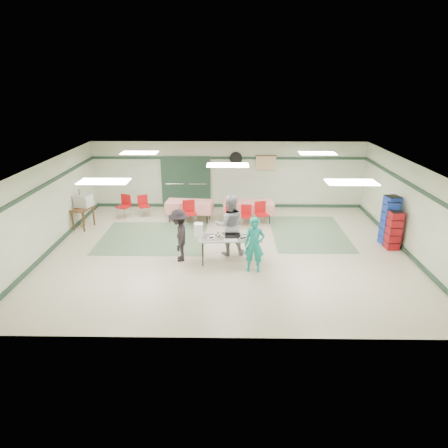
{
  "coord_description": "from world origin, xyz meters",
  "views": [
    {
      "loc": [
        0.06,
        -11.43,
        5.02
      ],
      "look_at": [
        -0.1,
        -0.3,
        0.97
      ],
      "focal_mm": 32.0,
      "sensor_mm": 36.0,
      "label": 1
    }
  ],
  "objects_px": {
    "crate_stack_blue_b": "(390,223)",
    "printer_table": "(82,211)",
    "chair_c": "(261,211)",
    "crate_stack_blue_a": "(390,220)",
    "serving_table": "(230,238)",
    "volunteer_teal": "(254,245)",
    "chair_b": "(232,213)",
    "volunteer_dark": "(179,235)",
    "dining_table_b": "(189,206)",
    "office_printer": "(83,201)",
    "chair_loose_b": "(125,204)",
    "crate_stack_red": "(394,230)",
    "broom": "(82,207)",
    "dining_table_a": "(248,206)",
    "chair_d": "(189,211)",
    "volunteer_grey": "(230,225)",
    "chair_loose_a": "(143,204)",
    "chair_a": "(246,213)"
  },
  "relations": [
    {
      "from": "printer_table",
      "to": "office_printer",
      "type": "height_order",
      "value": "office_printer"
    },
    {
      "from": "chair_loose_a",
      "to": "chair_c",
      "type": "bearing_deg",
      "value": -40.72
    },
    {
      "from": "volunteer_dark",
      "to": "chair_d",
      "type": "bearing_deg",
      "value": 172.76
    },
    {
      "from": "chair_b",
      "to": "chair_c",
      "type": "relative_size",
      "value": 0.89
    },
    {
      "from": "volunteer_grey",
      "to": "volunteer_teal",
      "type": "bearing_deg",
      "value": 113.97
    },
    {
      "from": "dining_table_a",
      "to": "chair_d",
      "type": "bearing_deg",
      "value": -165.67
    },
    {
      "from": "dining_table_a",
      "to": "crate_stack_blue_a",
      "type": "bearing_deg",
      "value": -26.29
    },
    {
      "from": "dining_table_a",
      "to": "chair_b",
      "type": "height_order",
      "value": "chair_b"
    },
    {
      "from": "chair_c",
      "to": "crate_stack_blue_a",
      "type": "bearing_deg",
      "value": -42.77
    },
    {
      "from": "chair_loose_a",
      "to": "crate_stack_red",
      "type": "xyz_separation_m",
      "value": [
        8.41,
        -3.02,
        0.11
      ]
    },
    {
      "from": "volunteer_grey",
      "to": "volunteer_dark",
      "type": "xyz_separation_m",
      "value": [
        -1.46,
        -0.47,
        -0.15
      ]
    },
    {
      "from": "dining_table_b",
      "to": "chair_loose_b",
      "type": "bearing_deg",
      "value": 179.56
    },
    {
      "from": "crate_stack_blue_a",
      "to": "volunteer_teal",
      "type": "bearing_deg",
      "value": -155.5
    },
    {
      "from": "chair_b",
      "to": "broom",
      "type": "bearing_deg",
      "value": 161.28
    },
    {
      "from": "dining_table_b",
      "to": "office_printer",
      "type": "bearing_deg",
      "value": -164.19
    },
    {
      "from": "serving_table",
      "to": "crate_stack_blue_a",
      "type": "distance_m",
      "value": 5.28
    },
    {
      "from": "volunteer_grey",
      "to": "chair_c",
      "type": "bearing_deg",
      "value": -121.26
    },
    {
      "from": "dining_table_a",
      "to": "broom",
      "type": "distance_m",
      "value": 6.02
    },
    {
      "from": "chair_a",
      "to": "office_printer",
      "type": "distance_m",
      "value": 5.82
    },
    {
      "from": "chair_c",
      "to": "crate_stack_blue_a",
      "type": "height_order",
      "value": "crate_stack_blue_a"
    },
    {
      "from": "crate_stack_blue_b",
      "to": "serving_table",
      "type": "bearing_deg",
      "value": -165.62
    },
    {
      "from": "volunteer_dark",
      "to": "crate_stack_red",
      "type": "bearing_deg",
      "value": 90.94
    },
    {
      "from": "chair_d",
      "to": "chair_loose_a",
      "type": "bearing_deg",
      "value": 134.38
    },
    {
      "from": "crate_stack_red",
      "to": "dining_table_a",
      "type": "bearing_deg",
      "value": 149.88
    },
    {
      "from": "dining_table_b",
      "to": "crate_stack_red",
      "type": "distance_m",
      "value": 7.07
    },
    {
      "from": "chair_loose_b",
      "to": "crate_stack_red",
      "type": "xyz_separation_m",
      "value": [
        9.09,
        -2.83,
        0.06
      ]
    },
    {
      "from": "dining_table_b",
      "to": "office_printer",
      "type": "relative_size",
      "value": 3.31
    },
    {
      "from": "broom",
      "to": "serving_table",
      "type": "bearing_deg",
      "value": -27.56
    },
    {
      "from": "crate_stack_blue_b",
      "to": "office_printer",
      "type": "relative_size",
      "value": 2.74
    },
    {
      "from": "serving_table",
      "to": "chair_loose_b",
      "type": "bearing_deg",
      "value": 133.21
    },
    {
      "from": "chair_b",
      "to": "chair_c",
      "type": "distance_m",
      "value": 1.06
    },
    {
      "from": "printer_table",
      "to": "crate_stack_blue_a",
      "type": "bearing_deg",
      "value": 5.74
    },
    {
      "from": "volunteer_teal",
      "to": "crate_stack_blue_b",
      "type": "relative_size",
      "value": 1.06
    },
    {
      "from": "volunteer_dark",
      "to": "chair_loose_b",
      "type": "relative_size",
      "value": 1.69
    },
    {
      "from": "volunteer_grey",
      "to": "broom",
      "type": "distance_m",
      "value": 5.81
    },
    {
      "from": "chair_loose_b",
      "to": "office_printer",
      "type": "distance_m",
      "value": 1.58
    },
    {
      "from": "chair_c",
      "to": "chair_loose_b",
      "type": "xyz_separation_m",
      "value": [
        -5.13,
        0.85,
        0.0
      ]
    },
    {
      "from": "volunteer_grey",
      "to": "chair_loose_a",
      "type": "height_order",
      "value": "volunteer_grey"
    },
    {
      "from": "volunteer_grey",
      "to": "chair_c",
      "type": "distance_m",
      "value": 2.71
    },
    {
      "from": "crate_stack_blue_b",
      "to": "chair_loose_b",
      "type": "bearing_deg",
      "value": 164.5
    },
    {
      "from": "crate_stack_blue_b",
      "to": "printer_table",
      "type": "relative_size",
      "value": 1.62
    },
    {
      "from": "dining_table_a",
      "to": "chair_d",
      "type": "xyz_separation_m",
      "value": [
        -2.15,
        -0.56,
        0.01
      ]
    },
    {
      "from": "chair_b",
      "to": "crate_stack_blue_b",
      "type": "xyz_separation_m",
      "value": [
        5.01,
        -1.66,
        0.23
      ]
    },
    {
      "from": "chair_loose_a",
      "to": "crate_stack_blue_b",
      "type": "relative_size",
      "value": 0.57
    },
    {
      "from": "chair_loose_a",
      "to": "crate_stack_red",
      "type": "height_order",
      "value": "crate_stack_red"
    },
    {
      "from": "crate_stack_red",
      "to": "broom",
      "type": "distance_m",
      "value": 10.56
    },
    {
      "from": "volunteer_teal",
      "to": "chair_a",
      "type": "xyz_separation_m",
      "value": [
        -0.09,
        3.57,
        -0.29
      ]
    },
    {
      "from": "serving_table",
      "to": "volunteer_teal",
      "type": "bearing_deg",
      "value": -44.96
    },
    {
      "from": "printer_table",
      "to": "volunteer_dark",
      "type": "bearing_deg",
      "value": -22.09
    },
    {
      "from": "volunteer_dark",
      "to": "crate_stack_blue_a",
      "type": "xyz_separation_m",
      "value": [
        6.55,
        1.33,
        0.03
      ]
    }
  ]
}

